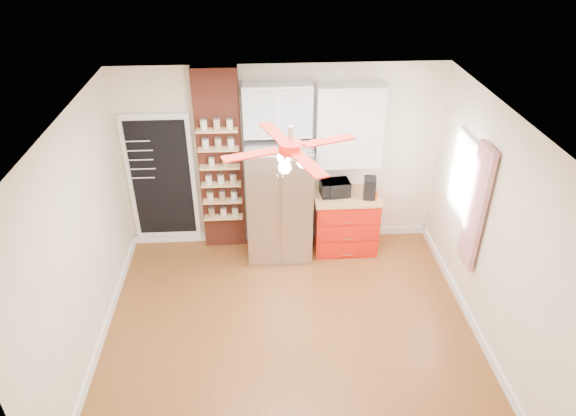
{
  "coord_description": "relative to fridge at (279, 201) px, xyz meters",
  "views": [
    {
      "loc": [
        -0.32,
        -4.58,
        4.52
      ],
      "look_at": [
        0.03,
        0.9,
        1.19
      ],
      "focal_mm": 32.0,
      "sensor_mm": 36.0,
      "label": 1
    }
  ],
  "objects": [
    {
      "name": "ceiling",
      "position": [
        0.05,
        -1.63,
        1.83
      ],
      "size": [
        4.5,
        4.5,
        0.0
      ],
      "primitive_type": "plane",
      "color": "white",
      "rests_on": "wall_back"
    },
    {
      "name": "fridge",
      "position": [
        0.0,
        0.0,
        0.0
      ],
      "size": [
        0.9,
        0.7,
        1.75
      ],
      "primitive_type": "cube",
      "color": "#B4B4B9",
      "rests_on": "floor"
    },
    {
      "name": "toaster_oven",
      "position": [
        0.79,
        0.07,
        0.14
      ],
      "size": [
        0.43,
        0.31,
        0.22
      ],
      "primitive_type": "imported",
      "rotation": [
        0.0,
        0.0,
        0.11
      ],
      "color": "black",
      "rests_on": "red_cabinet"
    },
    {
      "name": "canister_right",
      "position": [
        1.34,
        0.02,
        0.09
      ],
      "size": [
        0.11,
        0.11,
        0.13
      ],
      "primitive_type": "cylinder",
      "rotation": [
        0.0,
        0.0,
        -0.04
      ],
      "color": "red",
      "rests_on": "red_cabinet"
    },
    {
      "name": "window",
      "position": [
        2.28,
        -0.73,
        0.68
      ],
      "size": [
        0.04,
        0.75,
        1.05
      ],
      "primitive_type": "cube",
      "color": "white",
      "rests_on": "wall_right"
    },
    {
      "name": "wall_back",
      "position": [
        0.05,
        0.37,
        0.48
      ],
      "size": [
        4.5,
        0.02,
        2.7
      ],
      "primitive_type": "cube",
      "color": "beige",
      "rests_on": "floor"
    },
    {
      "name": "chalkboard",
      "position": [
        -1.65,
        0.33,
        0.23
      ],
      "size": [
        0.95,
        0.05,
        1.95
      ],
      "color": "white",
      "rests_on": "wall_back"
    },
    {
      "name": "wall_left",
      "position": [
        -2.2,
        -1.63,
        0.48
      ],
      "size": [
        0.02,
        4.0,
        2.7
      ],
      "primitive_type": "cube",
      "color": "beige",
      "rests_on": "floor"
    },
    {
      "name": "curtain",
      "position": [
        2.23,
        -1.28,
        0.57
      ],
      "size": [
        0.06,
        0.4,
        1.55
      ],
      "primitive_type": "cube",
      "color": "#B31727",
      "rests_on": "wall_right"
    },
    {
      "name": "coffee_maker",
      "position": [
        1.27,
        -0.03,
        0.18
      ],
      "size": [
        0.19,
        0.23,
        0.31
      ],
      "primitive_type": "cube",
      "rotation": [
        0.0,
        0.0,
        -0.16
      ],
      "color": "black",
      "rests_on": "red_cabinet"
    },
    {
      "name": "red_cabinet",
      "position": [
        0.97,
        0.05,
        -0.42
      ],
      "size": [
        0.94,
        0.64,
        0.9
      ],
      "color": "red",
      "rests_on": "floor"
    },
    {
      "name": "pantry_jar_oats",
      "position": [
        -0.91,
        0.15,
        0.56
      ],
      "size": [
        0.1,
        0.1,
        0.12
      ],
      "primitive_type": "cylinder",
      "rotation": [
        0.0,
        0.0,
        0.35
      ],
      "color": "beige",
      "rests_on": "brick_pillar"
    },
    {
      "name": "pantry_jar_beans",
      "position": [
        -0.71,
        0.13,
        0.57
      ],
      "size": [
        0.13,
        0.13,
        0.14
      ],
      "primitive_type": "cylinder",
      "rotation": [
        0.0,
        0.0,
        -0.34
      ],
      "color": "#957E4C",
      "rests_on": "brick_pillar"
    },
    {
      "name": "brick_pillar",
      "position": [
        -0.8,
        0.29,
        0.48
      ],
      "size": [
        0.6,
        0.16,
        2.7
      ],
      "primitive_type": "cube",
      "color": "brown",
      "rests_on": "floor"
    },
    {
      "name": "ceiling_fan",
      "position": [
        0.05,
        -1.63,
        1.55
      ],
      "size": [
        1.4,
        1.4,
        0.44
      ],
      "color": "silver",
      "rests_on": "ceiling"
    },
    {
      "name": "upper_glass_cabinet",
      "position": [
        0.0,
        0.2,
        1.27
      ],
      "size": [
        0.9,
        0.35,
        0.7
      ],
      "primitive_type": "cube",
      "color": "white",
      "rests_on": "wall_back"
    },
    {
      "name": "floor",
      "position": [
        0.05,
        -1.63,
        -0.88
      ],
      "size": [
        4.5,
        4.5,
        0.0
      ],
      "primitive_type": "plane",
      "color": "brown",
      "rests_on": "ground"
    },
    {
      "name": "canister_left",
      "position": [
        1.34,
        -0.04,
        0.09
      ],
      "size": [
        0.13,
        0.13,
        0.14
      ],
      "primitive_type": "cylinder",
      "rotation": [
        0.0,
        0.0,
        0.16
      ],
      "color": "#CC3B0B",
      "rests_on": "red_cabinet"
    },
    {
      "name": "upper_shelf_unit",
      "position": [
        0.97,
        0.22,
        1.0
      ],
      "size": [
        0.9,
        0.3,
        1.15
      ],
      "primitive_type": "cube",
      "color": "white",
      "rests_on": "wall_back"
    },
    {
      "name": "wall_front",
      "position": [
        0.05,
        -3.63,
        0.48
      ],
      "size": [
        4.5,
        0.02,
        2.7
      ],
      "primitive_type": "cube",
      "color": "beige",
      "rests_on": "floor"
    },
    {
      "name": "wall_right",
      "position": [
        2.3,
        -1.63,
        0.48
      ],
      "size": [
        0.02,
        4.0,
        2.7
      ],
      "primitive_type": "cube",
      "color": "beige",
      "rests_on": "floor"
    }
  ]
}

